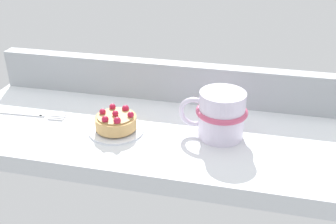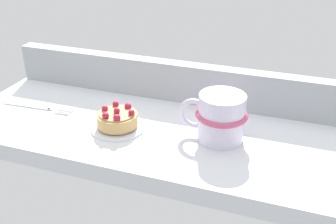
{
  "view_description": "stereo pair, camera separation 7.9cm",
  "coord_description": "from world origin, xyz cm",
  "views": [
    {
      "loc": [
        20.2,
        -69.2,
        41.08
      ],
      "look_at": [
        4.48,
        -1.27,
        4.78
      ],
      "focal_mm": 42.81,
      "sensor_mm": 36.0,
      "label": 1
    },
    {
      "loc": [
        27.73,
        -67.0,
        41.08
      ],
      "look_at": [
        4.48,
        -1.27,
        4.78
      ],
      "focal_mm": 42.81,
      "sensor_mm": 36.0,
      "label": 2
    }
  ],
  "objects": [
    {
      "name": "raspberry_tart",
      "position": [
        -5.91,
        -2.9,
        2.36
      ],
      "size": [
        8.31,
        8.31,
        3.91
      ],
      "color": "tan",
      "rests_on": "dessert_plate"
    },
    {
      "name": "coffee_mug",
      "position": [
        14.64,
        0.36,
        4.84
      ],
      "size": [
        13.6,
        10.11,
        9.49
      ],
      "color": "silver",
      "rests_on": "ground_plane"
    },
    {
      "name": "window_rail_back",
      "position": [
        0.0,
        14.45,
        4.53
      ],
      "size": [
        80.02,
        3.5,
        9.07
      ],
      "primitive_type": "cube",
      "color": "#9EA3A8",
      "rests_on": "ground_plane"
    },
    {
      "name": "ground_plane",
      "position": [
        0.0,
        0.0,
        -1.84
      ],
      "size": [
        81.66,
        32.39,
        3.68
      ],
      "primitive_type": "cube",
      "color": "silver"
    },
    {
      "name": "dessert_fork",
      "position": [
        -26.84,
        -0.78,
        0.3
      ],
      "size": [
        17.17,
        2.62,
        0.6
      ],
      "color": "silver",
      "rests_on": "ground_plane"
    },
    {
      "name": "dessert_plate",
      "position": [
        -5.92,
        -2.9,
        0.4
      ],
      "size": [
        11.21,
        11.21,
        0.85
      ],
      "color": "silver",
      "rests_on": "ground_plane"
    }
  ]
}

